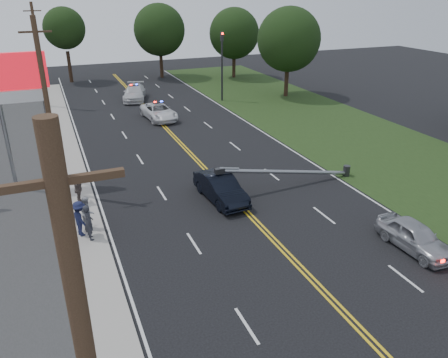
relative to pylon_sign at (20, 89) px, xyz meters
name	(u,v)px	position (x,y,z in m)	size (l,w,h in m)	color
ground	(305,272)	(10.50, -14.00, -6.00)	(120.00, 120.00, 0.00)	black
sidewalk	(80,206)	(2.10, -4.00, -5.94)	(1.80, 70.00, 0.12)	#A09A91
grass_verge	(390,154)	(24.00, -4.00, -5.99)	(12.00, 80.00, 0.01)	#1D3113
centerline_yellow	(219,183)	(10.50, -4.00, -5.99)	(0.36, 80.00, 0.00)	gold
pylon_sign	(20,89)	(0.00, 0.00, 0.00)	(3.20, 0.35, 8.00)	gray
traffic_signal	(222,61)	(18.80, 16.00, -1.79)	(0.28, 0.41, 7.05)	#2D2D30
fallen_streetlight	(295,172)	(14.69, -6.00, -5.08)	(9.36, 0.44, 1.91)	#2D2D30
utility_pole_mid	(48,111)	(1.30, -2.00, -0.91)	(1.60, 0.28, 10.00)	#382619
utility_pole_far	(40,56)	(1.30, 20.00, -0.91)	(1.60, 0.28, 10.00)	#382619
tree_6	(64,28)	(4.60, 32.54, 0.56)	(5.04, 5.04, 9.11)	black
tree_7	(159,30)	(16.18, 31.18, 0.10)	(6.60, 6.60, 9.41)	black
tree_8	(234,33)	(25.20, 27.56, -0.33)	(6.49, 6.49, 8.92)	black
tree_9	(289,39)	(26.22, 15.26, 0.09)	(6.78, 6.78, 9.48)	black
crashed_sedan	(221,188)	(9.75, -6.14, -5.25)	(1.57, 4.51, 1.49)	black
waiting_sedan	(415,236)	(16.19, -14.34, -5.33)	(1.58, 3.94, 1.34)	#A1A2A9
emergency_a	(159,112)	(10.69, 11.52, -5.30)	(2.32, 5.04, 1.40)	silver
emergency_b	(135,93)	(10.17, 19.89, -5.22)	(2.18, 5.35, 1.55)	silver
bystander_a	(89,222)	(2.27, -7.88, -4.97)	(0.66, 0.43, 1.82)	#26272D
bystander_b	(87,212)	(2.31, -6.70, -5.02)	(0.83, 0.65, 1.71)	#A2A2A7
bystander_c	(80,219)	(1.92, -7.34, -4.97)	(1.17, 0.67, 1.81)	#191D3E
bystander_d	(78,189)	(2.18, -3.75, -4.97)	(1.06, 0.44, 1.80)	#5C4F49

